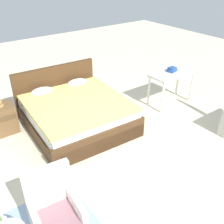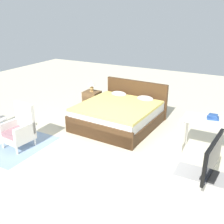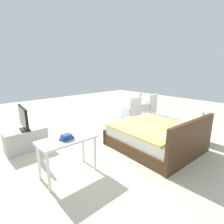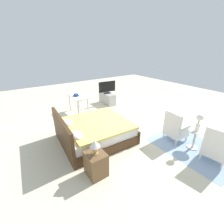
# 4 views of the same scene
# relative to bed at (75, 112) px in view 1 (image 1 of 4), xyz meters

# --- Properties ---
(ground_plane) EXTENTS (16.00, 16.00, 0.00)m
(ground_plane) POSITION_rel_bed_xyz_m (0.18, -1.05, -0.30)
(ground_plane) COLOR beige
(bed) EXTENTS (1.90, 2.07, 0.96)m
(bed) POSITION_rel_bed_xyz_m (0.00, 0.00, 0.00)
(bed) COLOR #472D19
(bed) RESTS_ON ground_plane
(armchair_by_window_right) EXTENTS (0.59, 0.59, 0.92)m
(armchair_by_window_right) POSITION_rel_bed_xyz_m (-1.37, -1.99, 0.08)
(armchair_by_window_right) COLOR white
(armchair_by_window_right) RESTS_ON floor_rug
(nightstand) EXTENTS (0.44, 0.41, 0.56)m
(nightstand) POSITION_rel_bed_xyz_m (-1.21, 0.60, -0.02)
(nightstand) COLOR brown
(nightstand) RESTS_ON ground_plane
(vanity_desk) EXTENTS (1.04, 0.52, 0.75)m
(vanity_desk) POSITION_rel_bed_xyz_m (2.20, -0.45, 0.34)
(vanity_desk) COLOR silver
(vanity_desk) RESTS_ON ground_plane
(book_stack) EXTENTS (0.25, 0.20, 0.10)m
(book_stack) POSITION_rel_bed_xyz_m (2.23, -0.40, 0.49)
(book_stack) COLOR #284C8E
(book_stack) RESTS_ON vanity_desk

